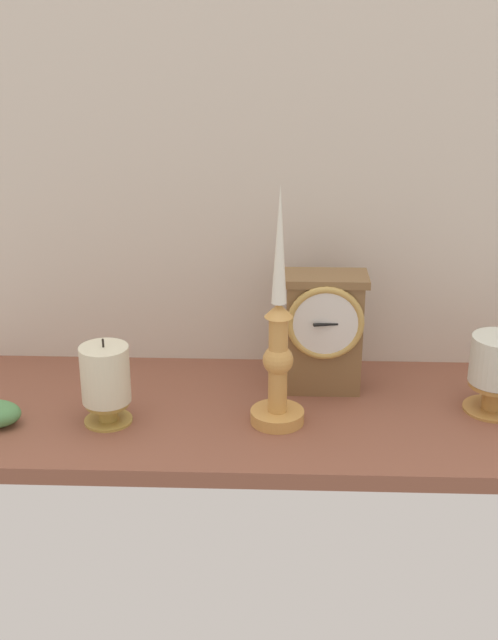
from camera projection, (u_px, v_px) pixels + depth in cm
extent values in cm
cube|color=brown|center=(252.00, 415.00, 121.78)|extent=(100.00, 36.00, 2.40)
cube|color=beige|center=(256.00, 165.00, 126.64)|extent=(120.00, 2.00, 65.00)
cube|color=brown|center=(323.00, 336.00, 124.47)|extent=(11.32, 6.28, 17.37)
cube|color=brown|center=(326.00, 278.00, 121.07)|extent=(12.68, 7.03, 1.20)
torus|color=tan|center=(325.00, 323.00, 119.89)|extent=(11.45, 1.04, 11.45)
cylinder|color=silver|center=(325.00, 324.00, 119.80)|extent=(9.57, 0.40, 9.57)
cube|color=black|center=(326.00, 324.00, 119.52)|extent=(3.69, 1.32, 0.30)
cylinder|color=#D0954B|center=(277.00, 416.00, 117.04)|extent=(7.70, 7.70, 1.80)
cylinder|color=#D0954B|center=(278.00, 365.00, 114.08)|extent=(2.69, 2.69, 14.37)
sphere|color=#D0954B|center=(278.00, 360.00, 113.81)|extent=(4.31, 4.31, 4.31)
cone|color=#D0954B|center=(279.00, 310.00, 111.08)|extent=(3.96, 3.96, 2.00)
cone|color=white|center=(280.00, 245.00, 107.73)|extent=(2.08, 2.08, 16.27)
cylinder|color=#B19040|center=(108.00, 412.00, 116.92)|extent=(2.75, 2.75, 2.97)
cylinder|color=#B19040|center=(108.00, 419.00, 117.32)|extent=(6.88, 6.88, 0.80)
cylinder|color=#B19040|center=(107.00, 403.00, 116.38)|extent=(6.19, 6.19, 0.60)
cylinder|color=beige|center=(105.00, 374.00, 114.72)|extent=(6.94, 6.94, 8.24)
cylinder|color=black|center=(103.00, 343.00, 112.99)|extent=(0.30, 0.30, 1.20)
cylinder|color=#B9843F|center=(494.00, 397.00, 119.99)|extent=(3.48, 3.48, 4.24)
cylinder|color=#B9843F|center=(493.00, 407.00, 120.62)|extent=(8.71, 8.71, 0.80)
cylinder|color=#B9843F|center=(495.00, 384.00, 119.22)|extent=(7.84, 7.84, 0.60)
cylinder|color=silver|center=(498.00, 360.00, 117.80)|extent=(8.09, 8.09, 6.96)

